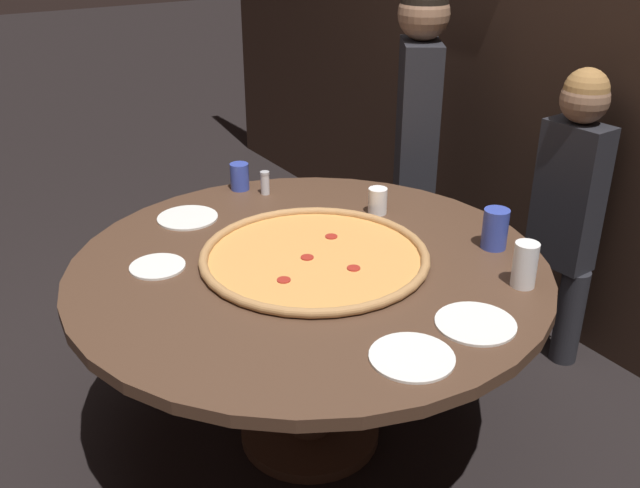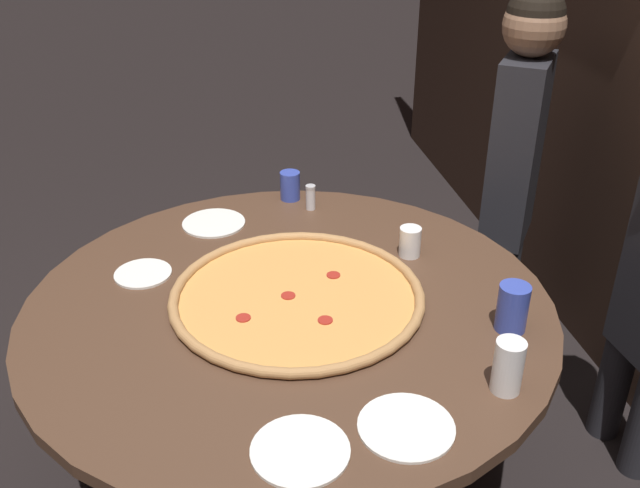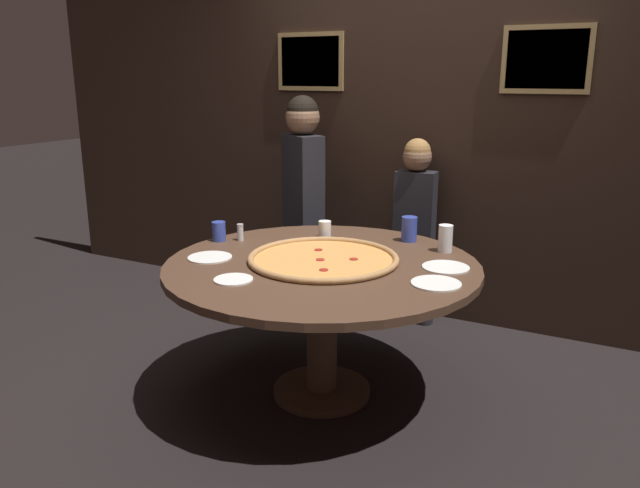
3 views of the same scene
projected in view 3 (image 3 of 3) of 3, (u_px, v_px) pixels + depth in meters
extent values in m
plane|color=black|center=(322.00, 393.00, 3.37)|extent=(24.00, 24.00, 0.00)
cube|color=black|center=(417.00, 130.00, 4.22)|extent=(6.40, 0.06, 2.60)
cube|color=#9E7F4C|center=(310.00, 62.00, 4.42)|extent=(0.52, 0.02, 0.40)
cube|color=slate|center=(310.00, 62.00, 4.42)|extent=(0.46, 0.01, 0.34)
cube|color=#9E7F4C|center=(546.00, 59.00, 3.71)|extent=(0.52, 0.02, 0.40)
cube|color=#B2A893|center=(546.00, 59.00, 3.71)|extent=(0.46, 0.01, 0.34)
cylinder|color=#4C3323|center=(322.00, 266.00, 3.18)|extent=(1.61, 1.61, 0.04)
cylinder|color=#4C3323|center=(322.00, 333.00, 3.27)|extent=(0.16, 0.16, 0.70)
cylinder|color=#4C3323|center=(322.00, 390.00, 3.36)|extent=(0.52, 0.52, 0.04)
cylinder|color=#E0994C|center=(323.00, 260.00, 3.20)|extent=(0.74, 0.74, 0.01)
torus|color=#B27F4C|center=(323.00, 258.00, 3.19)|extent=(0.78, 0.78, 0.03)
cylinder|color=#A8281E|center=(318.00, 250.00, 3.35)|extent=(0.04, 0.04, 0.00)
cylinder|color=#A8281E|center=(320.00, 260.00, 3.17)|extent=(0.04, 0.04, 0.00)
cylinder|color=#A8281E|center=(354.00, 259.00, 3.18)|extent=(0.04, 0.04, 0.00)
cylinder|color=#A8281E|center=(324.00, 270.00, 3.01)|extent=(0.04, 0.04, 0.00)
cylinder|color=white|center=(445.00, 238.00, 3.35)|extent=(0.08, 0.08, 0.15)
cylinder|color=#384CB7|center=(219.00, 231.00, 3.57)|extent=(0.08, 0.08, 0.11)
cylinder|color=#384CB7|center=(409.00, 229.00, 3.56)|extent=(0.09, 0.09, 0.14)
cylinder|color=white|center=(325.00, 230.00, 3.63)|extent=(0.07, 0.07, 0.10)
cylinder|color=white|center=(210.00, 257.00, 3.25)|extent=(0.23, 0.23, 0.01)
cylinder|color=white|center=(233.00, 280.00, 2.90)|extent=(0.18, 0.18, 0.01)
cylinder|color=white|center=(436.00, 283.00, 2.84)|extent=(0.23, 0.23, 0.01)
cylinder|color=white|center=(446.00, 267.00, 3.08)|extent=(0.23, 0.23, 0.01)
cylinder|color=silver|center=(240.00, 233.00, 3.58)|extent=(0.04, 0.04, 0.08)
cylinder|color=#B7B7BC|center=(240.00, 225.00, 3.57)|extent=(0.04, 0.04, 0.01)
cylinder|color=#232328|center=(426.00, 293.00, 4.26)|extent=(0.12, 0.12, 0.44)
cylinder|color=#232328|center=(398.00, 289.00, 4.34)|extent=(0.12, 0.12, 0.44)
cube|color=#232328|center=(415.00, 217.00, 4.16)|extent=(0.27, 0.16, 0.61)
sphere|color=#8C664C|center=(417.00, 157.00, 4.06)|extent=(0.19, 0.19, 0.19)
sphere|color=#9E703D|center=(417.00, 152.00, 4.05)|extent=(0.17, 0.17, 0.17)
cylinder|color=#232328|center=(312.00, 282.00, 4.35)|extent=(0.20, 0.20, 0.53)
cylinder|color=#232328|center=(296.00, 273.00, 4.55)|extent=(0.20, 0.20, 0.53)
cube|color=#232328|center=(303.00, 189.00, 4.28)|extent=(0.36, 0.32, 0.74)
sphere|color=#8C664C|center=(303.00, 117.00, 4.15)|extent=(0.23, 0.23, 0.23)
sphere|color=black|center=(303.00, 111.00, 4.14)|extent=(0.21, 0.21, 0.21)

